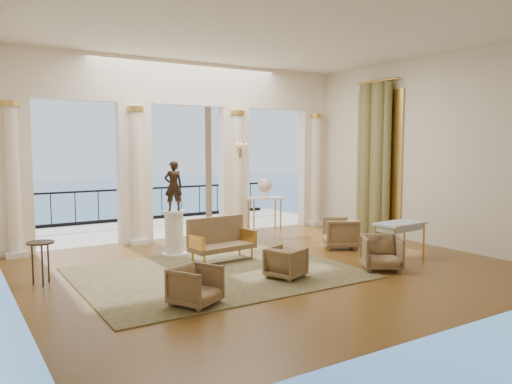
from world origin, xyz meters
TOP-DOWN VIEW (x-y plane):
  - floor at (0.00, 0.00)m, footprint 9.00×9.00m
  - room_walls at (0.00, -1.12)m, footprint 9.00×9.00m
  - arcade at (-0.00, 3.82)m, footprint 9.00×0.56m
  - terrace at (0.00, 5.80)m, footprint 10.00×3.60m
  - balustrade at (0.00, 7.40)m, footprint 9.00×0.06m
  - palm_tree at (2.00, 6.60)m, footprint 2.00×2.00m
  - curtain at (4.28, 1.50)m, footprint 0.33×1.40m
  - window_frame at (4.47, 1.50)m, footprint 0.04×1.60m
  - wall_sconce at (1.40, 3.51)m, footprint 0.30×0.11m
  - rug at (-1.10, 0.15)m, footprint 4.96×3.86m
  - armchair_a at (-2.24, -1.36)m, footprint 0.85×0.83m
  - armchair_b at (1.71, -1.30)m, footprint 0.96×0.95m
  - armchair_c at (2.42, 0.67)m, footprint 0.99×1.01m
  - armchair_d at (-0.20, -0.82)m, footprint 0.74×0.77m
  - settee at (-0.57, 1.01)m, footprint 1.42×0.72m
  - game_table at (2.83, -0.74)m, footprint 1.14×0.68m
  - pedestal at (-1.20, 1.92)m, footprint 0.54×0.54m
  - statue at (-1.20, 1.92)m, footprint 0.42×0.31m
  - console_table at (2.20, 3.55)m, footprint 1.08×0.71m
  - urn at (2.20, 3.55)m, footprint 0.40×0.40m
  - side_table at (-4.00, 1.08)m, footprint 0.46×0.46m

SIDE VIEW (x-z plane):
  - terrace at x=0.00m, z-range -0.10..0.00m
  - floor at x=0.00m, z-range 0.00..0.00m
  - rug at x=-1.10m, z-range 0.00..0.02m
  - armchair_d at x=-0.20m, z-range 0.00..0.62m
  - armchair_a at x=-2.24m, z-range 0.00..0.66m
  - armchair_b at x=1.71m, z-range 0.00..0.73m
  - armchair_c at x=2.42m, z-range 0.00..0.77m
  - balustrade at x=0.00m, z-range -0.11..0.92m
  - settee at x=-0.57m, z-range 0.00..0.90m
  - pedestal at x=-1.20m, z-range -0.02..0.97m
  - side_table at x=-4.00m, z-range 0.27..1.02m
  - game_table at x=2.83m, z-range 0.30..1.05m
  - console_table at x=2.20m, z-range 0.31..1.27m
  - urn at x=2.20m, z-range 0.99..1.52m
  - statue at x=-1.20m, z-range 0.99..2.06m
  - curtain at x=4.28m, z-range -0.03..4.06m
  - window_frame at x=4.47m, z-range 0.40..3.80m
  - wall_sconce at x=1.40m, z-range 2.06..2.40m
  - arcade at x=0.00m, z-range 0.33..4.83m
  - room_walls at x=0.00m, z-range -1.62..7.38m
  - palm_tree at x=2.00m, z-range 1.84..6.34m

